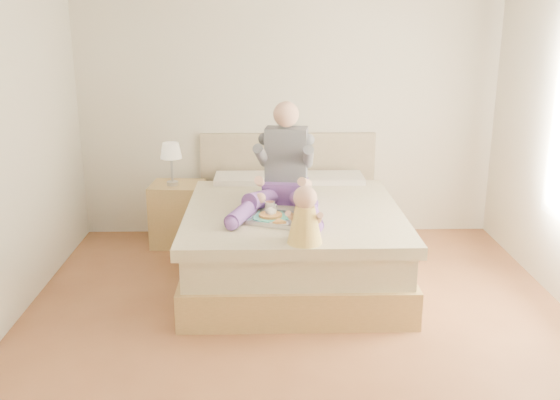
{
  "coord_description": "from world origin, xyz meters",
  "views": [
    {
      "loc": [
        -0.22,
        -3.87,
        2.08
      ],
      "look_at": [
        -0.11,
        0.72,
        0.73
      ],
      "focal_mm": 40.0,
      "sensor_mm": 36.0,
      "label": 1
    }
  ],
  "objects_px": {
    "bed": "(292,234)",
    "tray": "(282,217)",
    "baby": "(305,220)",
    "nightstand": "(178,214)",
    "adult": "(284,175)"
  },
  "relations": [
    {
      "from": "bed",
      "to": "tray",
      "type": "xyz_separation_m",
      "value": [
        -0.1,
        -0.52,
        0.32
      ]
    },
    {
      "from": "baby",
      "to": "bed",
      "type": "bearing_deg",
      "value": 104.8
    },
    {
      "from": "nightstand",
      "to": "adult",
      "type": "relative_size",
      "value": 0.55
    },
    {
      "from": "adult",
      "to": "baby",
      "type": "bearing_deg",
      "value": -74.28
    },
    {
      "from": "bed",
      "to": "baby",
      "type": "relative_size",
      "value": 5.49
    },
    {
      "from": "tray",
      "to": "baby",
      "type": "height_order",
      "value": "baby"
    },
    {
      "from": "nightstand",
      "to": "tray",
      "type": "height_order",
      "value": "tray"
    },
    {
      "from": "nightstand",
      "to": "baby",
      "type": "height_order",
      "value": "baby"
    },
    {
      "from": "adult",
      "to": "tray",
      "type": "bearing_deg",
      "value": -85.52
    },
    {
      "from": "adult",
      "to": "tray",
      "type": "relative_size",
      "value": 1.94
    },
    {
      "from": "adult",
      "to": "tray",
      "type": "xyz_separation_m",
      "value": [
        -0.03,
        -0.41,
        -0.22
      ]
    },
    {
      "from": "tray",
      "to": "nightstand",
      "type": "bearing_deg",
      "value": 150.61
    },
    {
      "from": "bed",
      "to": "adult",
      "type": "height_order",
      "value": "adult"
    },
    {
      "from": "tray",
      "to": "baby",
      "type": "distance_m",
      "value": 0.5
    },
    {
      "from": "bed",
      "to": "adult",
      "type": "relative_size",
      "value": 2.05
    }
  ]
}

